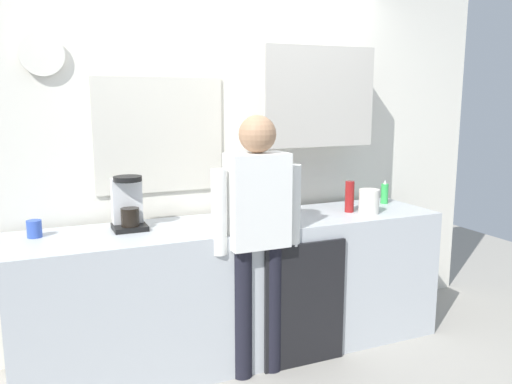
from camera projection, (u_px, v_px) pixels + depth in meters
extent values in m
plane|color=#9E998E|center=(257.00, 372.00, 3.28)|extent=(8.00, 8.00, 0.00)
cube|color=#B2B7BC|center=(239.00, 288.00, 3.47)|extent=(2.81, 0.64, 0.90)
cube|color=black|center=(305.00, 305.00, 3.31)|extent=(0.56, 0.02, 0.81)
cube|color=silver|center=(216.00, 154.00, 3.71)|extent=(4.41, 0.10, 2.60)
cube|color=beige|center=(160.00, 135.00, 3.47)|extent=(0.86, 0.02, 0.76)
cube|color=#8CA5C6|center=(159.00, 135.00, 3.47)|extent=(0.80, 0.02, 0.70)
cube|color=#B7B2A8|center=(310.00, 97.00, 3.70)|extent=(0.84, 0.32, 0.68)
cylinder|color=silver|center=(42.00, 54.00, 3.10)|extent=(0.26, 0.03, 0.26)
cube|color=black|center=(130.00, 227.00, 3.20)|extent=(0.20, 0.20, 0.03)
cube|color=silver|center=(127.00, 201.00, 3.23)|extent=(0.18, 0.08, 0.28)
cylinder|color=black|center=(130.00, 217.00, 3.16)|extent=(0.11, 0.11, 0.11)
cylinder|color=black|center=(128.00, 179.00, 3.15)|extent=(0.17, 0.17, 0.03)
cylinder|color=black|center=(255.00, 200.00, 3.67)|extent=(0.06, 0.06, 0.18)
cylinder|color=brown|center=(260.00, 210.00, 3.22)|extent=(0.06, 0.06, 0.23)
cylinder|color=maroon|center=(350.00, 197.00, 3.68)|extent=(0.06, 0.06, 0.22)
cylinder|color=#3351B2|center=(34.00, 229.00, 3.02)|extent=(0.08, 0.08, 0.10)
cylinder|color=white|center=(247.00, 215.00, 3.42)|extent=(0.22, 0.22, 0.08)
cylinder|color=green|center=(384.00, 194.00, 3.98)|extent=(0.06, 0.06, 0.15)
cone|color=white|center=(385.00, 182.00, 3.97)|extent=(0.02, 0.02, 0.03)
cylinder|color=silver|center=(369.00, 201.00, 3.64)|extent=(0.14, 0.14, 0.17)
cylinder|color=black|center=(242.00, 313.00, 3.17)|extent=(0.12, 0.12, 0.82)
cylinder|color=black|center=(272.00, 308.00, 3.25)|extent=(0.12, 0.12, 0.82)
cube|color=white|center=(257.00, 200.00, 3.09)|extent=(0.36, 0.20, 0.56)
sphere|color=#A57A59|center=(257.00, 134.00, 3.02)|extent=(0.22, 0.22, 0.22)
cylinder|color=white|center=(219.00, 212.00, 3.00)|extent=(0.09, 0.09, 0.50)
cylinder|color=white|center=(293.00, 205.00, 3.19)|extent=(0.09, 0.09, 0.50)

